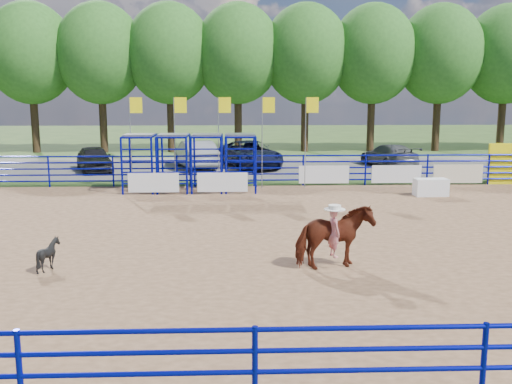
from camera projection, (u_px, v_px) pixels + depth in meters
ground at (244, 240)px, 17.36m from camera, size 120.00×120.00×0.00m
arena_dirt at (244, 239)px, 17.36m from camera, size 30.00×20.00×0.02m
gravel_strip at (239, 167)px, 34.09m from camera, size 40.00×10.00×0.01m
announcer_table at (431, 187)px, 24.52m from camera, size 1.42×0.71×0.75m
horse_and_rider at (334, 235)px, 14.34m from camera, size 2.09×1.35×2.26m
calf at (49, 254)px, 14.31m from camera, size 0.94×0.91×0.79m
car_a at (94, 159)px, 32.19m from camera, size 3.08×4.50×1.42m
car_b at (196, 154)px, 33.49m from camera, size 3.05×5.20×1.62m
car_c at (250, 154)px, 33.84m from camera, size 4.18×6.13×1.56m
car_d at (389, 155)px, 34.12m from camera, size 2.98×4.97×1.35m
perimeter_fence at (243, 216)px, 17.23m from camera, size 30.10×20.10×1.50m
chute_assembly at (199, 163)px, 25.77m from camera, size 19.32×2.41×4.20m
treeline at (238, 49)px, 41.64m from camera, size 56.40×6.40×11.24m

